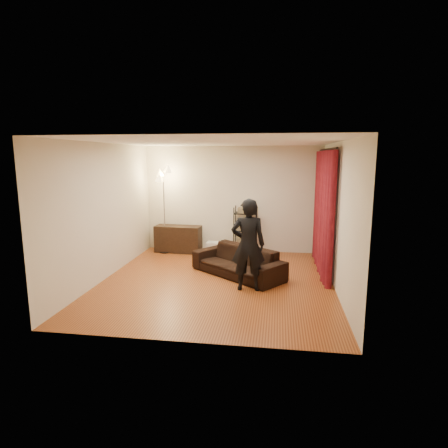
% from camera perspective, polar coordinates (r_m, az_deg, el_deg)
% --- Properties ---
extents(floor, '(5.00, 5.00, 0.00)m').
position_cam_1_polar(floor, '(7.50, -1.10, -8.69)').
color(floor, '#944D22').
rests_on(floor, ground).
extents(ceiling, '(5.00, 5.00, 0.00)m').
position_cam_1_polar(ceiling, '(7.10, -1.18, 12.40)').
color(ceiling, white).
rests_on(ceiling, ground).
extents(wall_back, '(5.00, 0.00, 5.00)m').
position_cam_1_polar(wall_back, '(9.63, 1.30, 3.79)').
color(wall_back, beige).
rests_on(wall_back, ground).
extents(wall_front, '(5.00, 0.00, 5.00)m').
position_cam_1_polar(wall_front, '(4.77, -6.07, -2.94)').
color(wall_front, beige).
rests_on(wall_front, ground).
extents(wall_left, '(0.00, 5.00, 5.00)m').
position_cam_1_polar(wall_left, '(7.86, -17.55, 1.85)').
color(wall_left, beige).
rests_on(wall_left, ground).
extents(wall_right, '(0.00, 5.00, 5.00)m').
position_cam_1_polar(wall_right, '(7.16, 16.92, 1.10)').
color(wall_right, beige).
rests_on(wall_right, ground).
extents(curtain_rod, '(0.04, 2.65, 0.04)m').
position_cam_1_polar(curtain_rod, '(8.18, 15.51, 10.91)').
color(curtain_rod, black).
rests_on(curtain_rod, wall_right).
extents(curtain, '(0.22, 2.65, 2.55)m').
position_cam_1_polar(curtain, '(8.26, 14.94, 1.84)').
color(curtain, maroon).
rests_on(curtain, ground).
extents(sofa, '(2.09, 1.87, 0.59)m').
position_cam_1_polar(sofa, '(7.77, 2.12, -5.72)').
color(sofa, black).
rests_on(sofa, ground).
extents(person, '(0.66, 0.47, 1.70)m').
position_cam_1_polar(person, '(6.82, 3.70, -3.18)').
color(person, black).
rests_on(person, ground).
extents(media_cabinet, '(1.19, 0.51, 0.68)m').
position_cam_1_polar(media_cabinet, '(9.71, -6.98, -2.27)').
color(media_cabinet, black).
rests_on(media_cabinet, ground).
extents(storage_boxes, '(0.38, 0.32, 0.29)m').
position_cam_1_polar(storage_boxes, '(9.56, -1.59, -3.59)').
color(storage_boxes, beige).
rests_on(storage_boxes, ground).
extents(wire_shelf, '(0.62, 0.49, 1.20)m').
position_cam_1_polar(wire_shelf, '(9.42, 3.29, -0.98)').
color(wire_shelf, black).
rests_on(wire_shelf, ground).
extents(floor_lamp, '(0.42, 0.42, 2.14)m').
position_cam_1_polar(floor_lamp, '(9.59, -9.10, 1.96)').
color(floor_lamp, silver).
rests_on(floor_lamp, ground).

